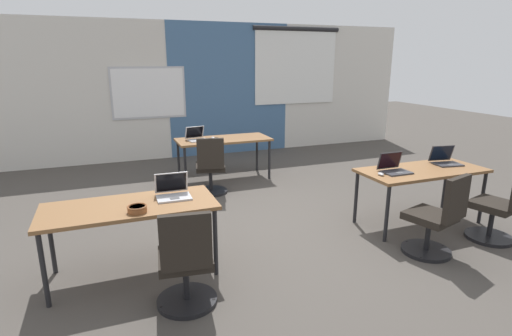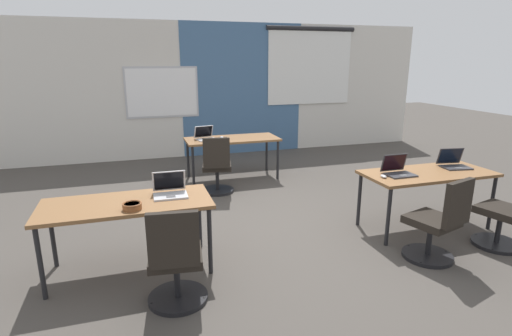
{
  "view_description": "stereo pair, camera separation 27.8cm",
  "coord_description": "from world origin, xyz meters",
  "px_view_note": "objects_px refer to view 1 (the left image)",
  "views": [
    {
      "loc": [
        -1.9,
        -4.3,
        2.04
      ],
      "look_at": [
        -0.32,
        -0.19,
        0.83
      ],
      "focal_mm": 27.84,
      "sensor_mm": 36.0,
      "label": 1
    },
    {
      "loc": [
        -1.64,
        -4.39,
        2.04
      ],
      "look_at": [
        -0.32,
        -0.19,
        0.83
      ],
      "focal_mm": 27.84,
      "sensor_mm": 36.0,
      "label": 2
    }
  ],
  "objects_px": {
    "laptop_near_right_inner": "(394,168)",
    "chair_near_left_inner": "(186,267)",
    "laptop_near_left_inner": "(173,192)",
    "desk_near_left": "(130,211)",
    "chair_near_right_end": "(500,210)",
    "laptop_far_left": "(197,137)",
    "laptop_near_right_end": "(445,160)",
    "mouse_near_right_inner": "(381,174)",
    "mouse_far_left": "(213,138)",
    "chair_near_right_inner": "(436,222)",
    "desk_far_center": "(223,142)",
    "desk_near_right": "(422,174)",
    "snack_bowl": "(137,208)",
    "chair_far_left": "(211,171)"
  },
  "relations": [
    {
      "from": "desk_near_left",
      "to": "snack_bowl",
      "type": "bearing_deg",
      "value": -76.76
    },
    {
      "from": "desk_near_left",
      "to": "chair_near_right_end",
      "type": "bearing_deg",
      "value": -10.68
    },
    {
      "from": "laptop_far_left",
      "to": "laptop_near_left_inner",
      "type": "bearing_deg",
      "value": -117.86
    },
    {
      "from": "mouse_far_left",
      "to": "chair_near_left_inner",
      "type": "bearing_deg",
      "value": -108.67
    },
    {
      "from": "laptop_near_right_end",
      "to": "chair_near_left_inner",
      "type": "bearing_deg",
      "value": -157.74
    },
    {
      "from": "mouse_near_right_inner",
      "to": "chair_near_right_inner",
      "type": "height_order",
      "value": "chair_near_right_inner"
    },
    {
      "from": "laptop_near_right_inner",
      "to": "chair_near_left_inner",
      "type": "bearing_deg",
      "value": -164.25
    },
    {
      "from": "desk_far_center",
      "to": "mouse_far_left",
      "type": "relative_size",
      "value": 15.34
    },
    {
      "from": "chair_near_right_inner",
      "to": "laptop_far_left",
      "type": "relative_size",
      "value": 2.42
    },
    {
      "from": "chair_far_left",
      "to": "snack_bowl",
      "type": "distance_m",
      "value": 2.64
    },
    {
      "from": "chair_near_left_inner",
      "to": "laptop_near_left_inner",
      "type": "bearing_deg",
      "value": -86.55
    },
    {
      "from": "chair_near_right_inner",
      "to": "chair_far_left",
      "type": "xyz_separation_m",
      "value": [
        -1.71,
        2.82,
        0.0
      ]
    },
    {
      "from": "laptop_near_right_end",
      "to": "desk_near_left",
      "type": "bearing_deg",
      "value": -169.38
    },
    {
      "from": "chair_near_left_inner",
      "to": "chair_near_right_end",
      "type": "height_order",
      "value": "same"
    },
    {
      "from": "chair_far_left",
      "to": "laptop_far_left",
      "type": "bearing_deg",
      "value": -75.97
    },
    {
      "from": "laptop_near_right_inner",
      "to": "chair_near_right_end",
      "type": "bearing_deg",
      "value": -40.51
    },
    {
      "from": "chair_near_right_end",
      "to": "laptop_far_left",
      "type": "distance_m",
      "value": 4.48
    },
    {
      "from": "chair_far_left",
      "to": "desk_near_right",
      "type": "bearing_deg",
      "value": 148.82
    },
    {
      "from": "mouse_near_right_inner",
      "to": "mouse_far_left",
      "type": "height_order",
      "value": "mouse_far_left"
    },
    {
      "from": "laptop_near_right_inner",
      "to": "laptop_far_left",
      "type": "bearing_deg",
      "value": 122.65
    },
    {
      "from": "chair_near_right_inner",
      "to": "snack_bowl",
      "type": "bearing_deg",
      "value": -26.3
    },
    {
      "from": "mouse_near_right_inner",
      "to": "chair_near_right_end",
      "type": "xyz_separation_m",
      "value": [
        1.14,
        -0.7,
        -0.36
      ]
    },
    {
      "from": "chair_near_right_end",
      "to": "laptop_far_left",
      "type": "xyz_separation_m",
      "value": [
        -2.68,
        3.57,
        0.39
      ]
    },
    {
      "from": "laptop_near_left_inner",
      "to": "laptop_near_right_inner",
      "type": "bearing_deg",
      "value": 0.33
    },
    {
      "from": "mouse_near_right_inner",
      "to": "laptop_near_right_end",
      "type": "relative_size",
      "value": 0.28
    },
    {
      "from": "laptop_near_left_inner",
      "to": "chair_near_left_inner",
      "type": "xyz_separation_m",
      "value": [
        -0.05,
        -0.81,
        -0.39
      ]
    },
    {
      "from": "laptop_near_left_inner",
      "to": "mouse_far_left",
      "type": "height_order",
      "value": "laptop_near_left_inner"
    },
    {
      "from": "laptop_near_right_end",
      "to": "mouse_near_right_inner",
      "type": "bearing_deg",
      "value": -163.71
    },
    {
      "from": "desk_far_center",
      "to": "chair_near_right_inner",
      "type": "xyz_separation_m",
      "value": [
        1.28,
        -3.55,
        -0.28
      ]
    },
    {
      "from": "mouse_near_right_inner",
      "to": "chair_far_left",
      "type": "relative_size",
      "value": 0.11
    },
    {
      "from": "laptop_near_left_inner",
      "to": "chair_near_right_end",
      "type": "xyz_separation_m",
      "value": [
        3.55,
        -0.83,
        -0.39
      ]
    },
    {
      "from": "laptop_far_left",
      "to": "laptop_near_right_end",
      "type": "bearing_deg",
      "value": -55.8
    },
    {
      "from": "desk_near_left",
      "to": "laptop_near_right_inner",
      "type": "bearing_deg",
      "value": 0.37
    },
    {
      "from": "chair_near_right_inner",
      "to": "chair_near_right_end",
      "type": "xyz_separation_m",
      "value": [
        0.95,
        0.0,
        0.0
      ]
    },
    {
      "from": "mouse_near_right_inner",
      "to": "mouse_far_left",
      "type": "distance_m",
      "value": 3.14
    },
    {
      "from": "desk_near_left",
      "to": "desk_near_right",
      "type": "distance_m",
      "value": 3.5
    },
    {
      "from": "desk_near_left",
      "to": "laptop_near_right_inner",
      "type": "relative_size",
      "value": 4.84
    },
    {
      "from": "laptop_near_left_inner",
      "to": "chair_near_left_inner",
      "type": "height_order",
      "value": "laptop_near_left_inner"
    },
    {
      "from": "laptop_near_right_inner",
      "to": "mouse_far_left",
      "type": "bearing_deg",
      "value": 118.34
    },
    {
      "from": "laptop_near_left_inner",
      "to": "chair_near_right_end",
      "type": "bearing_deg",
      "value": -11.54
    },
    {
      "from": "desk_near_left",
      "to": "laptop_near_left_inner",
      "type": "xyz_separation_m",
      "value": [
        0.42,
        0.08,
        0.11
      ]
    },
    {
      "from": "laptop_near_right_inner",
      "to": "mouse_far_left",
      "type": "xyz_separation_m",
      "value": [
        -1.51,
        2.81,
        -0.03
      ]
    },
    {
      "from": "desk_near_right",
      "to": "chair_near_right_end",
      "type": "relative_size",
      "value": 1.74
    },
    {
      "from": "chair_near_right_inner",
      "to": "desk_near_left",
      "type": "bearing_deg",
      "value": -30.09
    },
    {
      "from": "desk_near_left",
      "to": "laptop_near_right_inner",
      "type": "height_order",
      "value": "laptop_near_right_inner"
    },
    {
      "from": "chair_near_right_inner",
      "to": "laptop_near_right_end",
      "type": "bearing_deg",
      "value": -154.11
    },
    {
      "from": "mouse_near_right_inner",
      "to": "chair_near_right_inner",
      "type": "relative_size",
      "value": 0.11
    },
    {
      "from": "laptop_near_right_inner",
      "to": "laptop_near_left_inner",
      "type": "height_order",
      "value": "same"
    },
    {
      "from": "laptop_near_right_inner",
      "to": "chair_near_right_end",
      "type": "distance_m",
      "value": 1.24
    },
    {
      "from": "laptop_near_right_end",
      "to": "snack_bowl",
      "type": "distance_m",
      "value": 3.93
    }
  ]
}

